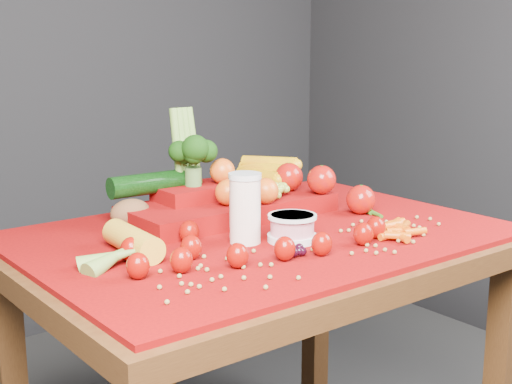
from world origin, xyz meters
TOP-DOWN VIEW (x-y plane):
  - table at (0.00, 0.00)m, footprint 1.10×0.80m
  - red_cloth at (0.00, 0.00)m, footprint 1.05×0.75m
  - milk_glass at (-0.08, -0.05)m, footprint 0.07×0.07m
  - yogurt_bowl at (0.00, -0.10)m, footprint 0.11×0.11m
  - strawberry_scatter at (-0.15, -0.14)m, footprint 0.58×0.28m
  - dark_grape_cluster at (-0.07, -0.19)m, footprint 0.06×0.05m
  - soybean_scatter at (0.00, -0.20)m, footprint 0.84×0.24m
  - corn_ear at (-0.36, -0.01)m, footprint 0.19×0.24m
  - potato at (-0.22, 0.21)m, footprint 0.10×0.07m
  - baby_carrot_pile at (0.20, -0.22)m, footprint 0.17×0.17m
  - green_bean_pile at (0.34, -0.01)m, footprint 0.14×0.12m
  - produce_mound at (0.04, 0.16)m, footprint 0.59×0.36m

SIDE VIEW (x-z plane):
  - table at x=0.00m, z-range 0.28..1.03m
  - red_cloth at x=0.00m, z-range 0.75..0.76m
  - soybean_scatter at x=0.00m, z-range 0.76..0.77m
  - green_bean_pile at x=0.34m, z-range 0.76..0.77m
  - dark_grape_cluster at x=-0.07m, z-range 0.76..0.79m
  - baby_carrot_pile at x=0.20m, z-range 0.76..0.79m
  - corn_ear at x=-0.36m, z-range 0.76..0.81m
  - strawberry_scatter at x=-0.15m, z-range 0.76..0.82m
  - yogurt_bowl at x=0.00m, z-range 0.76..0.82m
  - potato at x=-0.22m, z-range 0.76..0.83m
  - produce_mound at x=0.04m, z-range 0.69..0.95m
  - milk_glass at x=-0.08m, z-range 0.77..0.92m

